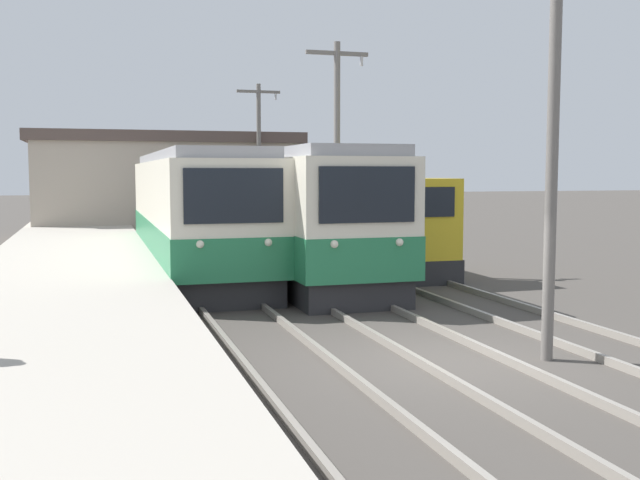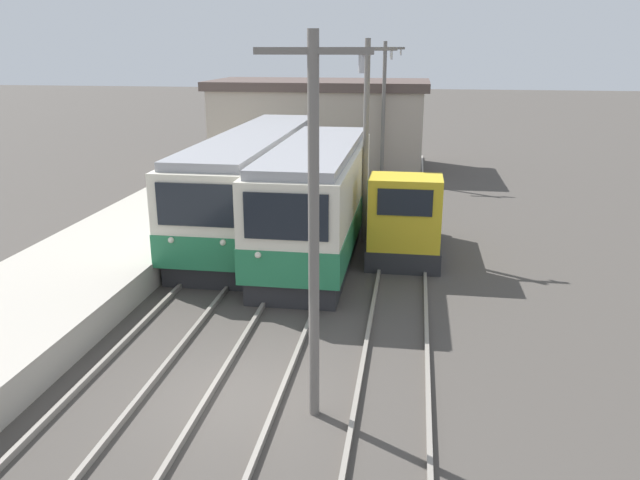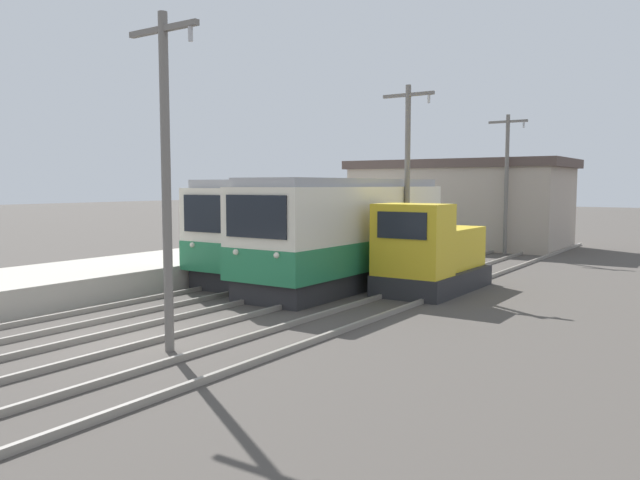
# 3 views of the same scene
# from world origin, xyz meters

# --- Properties ---
(ground_plane) EXTENTS (200.00, 200.00, 0.00)m
(ground_plane) POSITION_xyz_m (0.00, 0.00, 0.00)
(ground_plane) COLOR #47423D
(track_left) EXTENTS (1.54, 60.00, 0.14)m
(track_left) POSITION_xyz_m (-2.60, 0.00, 0.07)
(track_left) COLOR gray
(track_left) RESTS_ON ground
(track_center) EXTENTS (1.54, 60.00, 0.14)m
(track_center) POSITION_xyz_m (0.20, 0.00, 0.07)
(track_center) COLOR gray
(track_center) RESTS_ON ground
(track_right) EXTENTS (1.54, 60.00, 0.14)m
(track_right) POSITION_xyz_m (3.20, 0.00, 0.07)
(track_right) COLOR gray
(track_right) RESTS_ON ground
(commuter_train_left) EXTENTS (2.84, 13.93, 3.77)m
(commuter_train_left) POSITION_xyz_m (-2.60, 12.23, 1.75)
(commuter_train_left) COLOR #28282B
(commuter_train_left) RESTS_ON ground
(commuter_train_center) EXTENTS (2.84, 10.15, 3.81)m
(commuter_train_center) POSITION_xyz_m (0.20, 9.38, 1.77)
(commuter_train_center) COLOR #28282B
(commuter_train_center) RESTS_ON ground
(shunting_locomotive) EXTENTS (2.40, 4.94, 3.00)m
(shunting_locomotive) POSITION_xyz_m (3.20, 9.91, 1.21)
(shunting_locomotive) COLOR #28282B
(shunting_locomotive) RESTS_ON ground
(catenary_mast_near) EXTENTS (2.00, 0.20, 7.17)m
(catenary_mast_near) POSITION_xyz_m (1.71, -0.34, 3.91)
(catenary_mast_near) COLOR slate
(catenary_mast_near) RESTS_ON ground
(catenary_mast_mid) EXTENTS (2.00, 0.20, 7.17)m
(catenary_mast_mid) POSITION_xyz_m (1.71, 11.12, 3.91)
(catenary_mast_mid) COLOR slate
(catenary_mast_mid) RESTS_ON ground
(catenary_mast_far) EXTENTS (2.00, 0.20, 7.17)m
(catenary_mast_far) POSITION_xyz_m (1.71, 22.57, 3.91)
(catenary_mast_far) COLOR slate
(catenary_mast_far) RESTS_ON ground
(station_building) EXTENTS (12.60, 6.30, 5.04)m
(station_building) POSITION_xyz_m (-2.20, 26.00, 2.54)
(station_building) COLOR #AD9E8E
(station_building) RESTS_ON ground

